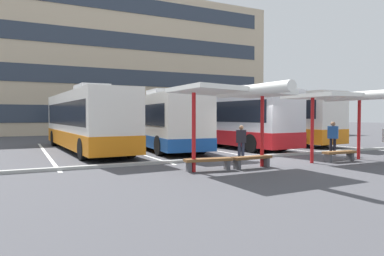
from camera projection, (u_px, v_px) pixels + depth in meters
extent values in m
plane|color=#47474C|center=(266.00, 160.00, 15.86)|extent=(160.00, 160.00, 0.00)
cube|color=#C6B293|center=(108.00, 67.00, 43.01)|extent=(38.17, 11.68, 15.78)
cube|color=#2D3847|center=(121.00, 114.00, 37.96)|extent=(35.12, 0.08, 1.74)
cube|color=#2D3847|center=(121.00, 77.00, 37.82)|extent=(35.12, 0.08, 1.74)
cube|color=#2D3847|center=(120.00, 40.00, 37.68)|extent=(35.12, 0.08, 1.74)
cube|color=#2D3847|center=(120.00, 3.00, 37.54)|extent=(35.12, 0.08, 1.74)
cube|color=#C6B293|center=(179.00, 2.00, 46.92)|extent=(3.20, 3.20, 2.80)
cube|color=silver|center=(86.00, 120.00, 19.78)|extent=(3.01, 12.01, 2.96)
cube|color=orange|center=(86.00, 138.00, 19.82)|extent=(3.05, 12.05, 0.85)
cube|color=black|center=(86.00, 114.00, 19.77)|extent=(2.99, 11.06, 1.20)
cube|color=black|center=(67.00, 114.00, 24.93)|extent=(2.12, 0.19, 1.77)
cube|color=silver|center=(92.00, 88.00, 18.43)|extent=(1.56, 2.27, 0.36)
cylinder|color=black|center=(54.00, 138.00, 23.08)|extent=(0.35, 1.01, 1.00)
cylinder|color=black|center=(88.00, 137.00, 24.16)|extent=(0.35, 1.01, 1.00)
cylinder|color=black|center=(83.00, 149.00, 15.49)|extent=(0.35, 1.01, 1.00)
cylinder|color=black|center=(131.00, 147.00, 16.57)|extent=(0.35, 1.01, 1.00)
cube|color=silver|center=(156.00, 120.00, 21.80)|extent=(3.26, 12.11, 2.84)
cube|color=#194C9E|center=(156.00, 138.00, 21.84)|extent=(3.30, 12.15, 0.63)
cube|color=black|center=(156.00, 115.00, 21.79)|extent=(3.22, 11.16, 1.10)
cube|color=black|center=(134.00, 115.00, 27.29)|extent=(2.15, 0.23, 1.70)
cube|color=silver|center=(163.00, 93.00, 20.36)|extent=(1.61, 2.30, 0.36)
cylinder|color=black|center=(124.00, 136.00, 25.46)|extent=(0.37, 1.02, 1.00)
cylinder|color=black|center=(154.00, 135.00, 26.32)|extent=(0.37, 1.02, 1.00)
cylinder|color=black|center=(160.00, 146.00, 17.36)|extent=(0.37, 1.02, 1.00)
cylinder|color=black|center=(201.00, 144.00, 18.21)|extent=(0.37, 1.02, 1.00)
cube|color=silver|center=(230.00, 118.00, 22.12)|extent=(3.21, 10.18, 3.07)
cube|color=red|center=(230.00, 136.00, 22.16)|extent=(3.26, 10.22, 0.83)
cube|color=black|center=(230.00, 112.00, 22.11)|extent=(3.18, 9.38, 1.18)
cube|color=black|center=(190.00, 113.00, 26.38)|extent=(2.12, 0.25, 1.84)
cube|color=silver|center=(243.00, 90.00, 20.99)|extent=(1.62, 2.31, 0.36)
cylinder|color=black|center=(187.00, 137.00, 24.52)|extent=(0.38, 1.02, 1.00)
cylinder|color=black|center=(214.00, 136.00, 25.66)|extent=(0.38, 1.02, 1.00)
cylinder|color=black|center=(252.00, 143.00, 18.68)|extent=(0.38, 1.02, 1.00)
cylinder|color=black|center=(282.00, 142.00, 19.82)|extent=(0.38, 1.02, 1.00)
cube|color=silver|center=(267.00, 117.00, 25.64)|extent=(3.41, 11.82, 3.19)
cube|color=orange|center=(267.00, 133.00, 25.68)|extent=(3.45, 11.86, 0.89)
cube|color=black|center=(267.00, 111.00, 25.63)|extent=(3.36, 10.89, 1.12)
cube|color=black|center=(220.00, 112.00, 30.58)|extent=(2.12, 0.26, 1.91)
cube|color=silver|center=(282.00, 92.00, 24.34)|extent=(1.63, 2.32, 0.36)
cylinder|color=black|center=(220.00, 134.00, 28.72)|extent=(0.39, 1.02, 1.00)
cylinder|color=black|center=(241.00, 133.00, 29.87)|extent=(0.39, 1.02, 1.00)
cylinder|color=black|center=(301.00, 140.00, 21.51)|extent=(0.39, 1.02, 1.00)
cylinder|color=black|center=(325.00, 139.00, 22.66)|extent=(0.39, 1.02, 1.00)
cube|color=white|center=(46.00, 153.00, 18.45)|extent=(0.16, 14.00, 0.01)
cube|color=white|center=(127.00, 150.00, 20.38)|extent=(0.16, 14.00, 0.01)
cube|color=white|center=(194.00, 147.00, 22.31)|extent=(0.16, 14.00, 0.01)
cube|color=white|center=(250.00, 144.00, 24.24)|extent=(0.16, 14.00, 0.01)
cube|color=white|center=(298.00, 142.00, 26.18)|extent=(0.16, 14.00, 0.01)
cylinder|color=red|center=(194.00, 132.00, 12.31)|extent=(0.14, 0.14, 2.78)
cylinder|color=red|center=(262.00, 131.00, 13.63)|extent=(0.14, 0.14, 2.78)
cube|color=white|center=(230.00, 92.00, 12.92)|extent=(3.97, 2.87, 0.30)
cylinder|color=white|center=(251.00, 90.00, 11.77)|extent=(0.36, 3.97, 0.36)
cube|color=brown|center=(208.00, 160.00, 12.60)|extent=(1.81, 0.65, 0.10)
cube|color=#4C4C51|center=(189.00, 167.00, 12.38)|extent=(0.16, 0.35, 0.35)
cube|color=#4C4C51|center=(227.00, 165.00, 12.85)|extent=(0.16, 0.35, 0.35)
cube|color=brown|center=(252.00, 157.00, 13.28)|extent=(1.67, 0.48, 0.10)
cube|color=#4C4C51|center=(237.00, 165.00, 12.96)|extent=(0.13, 0.34, 0.35)
cube|color=#4C4C51|center=(266.00, 162.00, 13.61)|extent=(0.13, 0.34, 0.35)
cylinder|color=red|center=(312.00, 130.00, 14.64)|extent=(0.14, 0.14, 2.73)
cylinder|color=red|center=(359.00, 129.00, 15.90)|extent=(0.14, 0.14, 2.73)
cube|color=white|center=(337.00, 96.00, 15.22)|extent=(3.84, 2.90, 0.18)
cylinder|color=white|center=(363.00, 96.00, 14.06)|extent=(0.36, 3.84, 0.36)
cube|color=brown|center=(339.00, 152.00, 15.15)|extent=(1.60, 0.49, 0.10)
cube|color=#4C4C51|center=(328.00, 158.00, 14.91)|extent=(0.14, 0.34, 0.35)
cube|color=#4C4C51|center=(350.00, 157.00, 15.42)|extent=(0.14, 0.34, 0.35)
cube|color=#ADADA8|center=(256.00, 156.00, 16.54)|extent=(44.00, 0.24, 0.12)
cylinder|color=black|center=(335.00, 147.00, 17.58)|extent=(0.14, 0.14, 0.83)
cylinder|color=black|center=(331.00, 147.00, 17.67)|extent=(0.14, 0.14, 0.83)
cube|color=#2659A5|center=(333.00, 132.00, 17.60)|extent=(0.45, 0.53, 0.62)
sphere|color=#936B4C|center=(333.00, 124.00, 17.59)|extent=(0.22, 0.22, 0.22)
cylinder|color=#33384C|center=(239.00, 151.00, 15.75)|extent=(0.14, 0.14, 0.77)
cylinder|color=#33384C|center=(243.00, 151.00, 15.72)|extent=(0.14, 0.14, 0.77)
cube|color=#26262D|center=(241.00, 136.00, 15.71)|extent=(0.49, 0.44, 0.57)
sphere|color=#936B4C|center=(241.00, 128.00, 15.70)|extent=(0.21, 0.21, 0.21)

